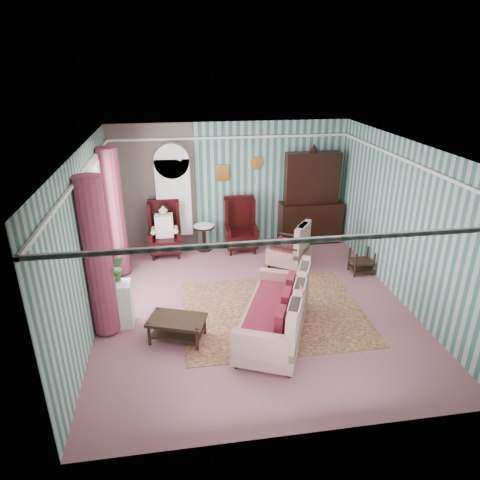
{
  "coord_description": "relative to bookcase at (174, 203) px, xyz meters",
  "views": [
    {
      "loc": [
        -1.28,
        -6.68,
        4.2
      ],
      "look_at": [
        -0.16,
        0.6,
        1.05
      ],
      "focal_mm": 32.0,
      "sensor_mm": 36.0,
      "label": 1
    }
  ],
  "objects": [
    {
      "name": "floor",
      "position": [
        1.35,
        -2.84,
        -1.12
      ],
      "size": [
        6.0,
        6.0,
        0.0
      ],
      "primitive_type": "plane",
      "color": "#844D5B",
      "rests_on": "ground"
    },
    {
      "name": "room_shell",
      "position": [
        0.73,
        -2.66,
        0.89
      ],
      "size": [
        5.53,
        6.02,
        2.91
      ],
      "color": "#35605D",
      "rests_on": "ground"
    },
    {
      "name": "bookcase",
      "position": [
        0.0,
        0.0,
        0.0
      ],
      "size": [
        0.8,
        0.28,
        2.24
      ],
      "primitive_type": "cube",
      "color": "white",
      "rests_on": "floor"
    },
    {
      "name": "dresser_hutch",
      "position": [
        3.25,
        -0.12,
        0.06
      ],
      "size": [
        1.5,
        0.56,
        2.36
      ],
      "primitive_type": "cube",
      "color": "black",
      "rests_on": "floor"
    },
    {
      "name": "wingback_left",
      "position": [
        -0.25,
        -0.39,
        -0.5
      ],
      "size": [
        0.76,
        0.8,
        1.25
      ],
      "primitive_type": "cube",
      "color": "black",
      "rests_on": "floor"
    },
    {
      "name": "wingback_right",
      "position": [
        1.5,
        -0.39,
        -0.5
      ],
      "size": [
        0.76,
        0.8,
        1.25
      ],
      "primitive_type": "cube",
      "color": "black",
      "rests_on": "floor"
    },
    {
      "name": "seated_woman",
      "position": [
        -0.25,
        -0.39,
        -0.53
      ],
      "size": [
        0.44,
        0.4,
        1.18
      ],
      "primitive_type": null,
      "color": "silver",
      "rests_on": "floor"
    },
    {
      "name": "round_side_table",
      "position": [
        0.65,
        -0.24,
        -0.82
      ],
      "size": [
        0.5,
        0.5,
        0.6
      ],
      "primitive_type": "cylinder",
      "color": "black",
      "rests_on": "floor"
    },
    {
      "name": "nest_table",
      "position": [
        3.82,
        -1.94,
        -0.85
      ],
      "size": [
        0.45,
        0.38,
        0.54
      ],
      "primitive_type": "cube",
      "color": "black",
      "rests_on": "floor"
    },
    {
      "name": "plant_stand",
      "position": [
        -1.05,
        -3.14,
        -0.72
      ],
      "size": [
        0.55,
        0.35,
        0.8
      ],
      "primitive_type": "cube",
      "color": "silver",
      "rests_on": "floor"
    },
    {
      "name": "rug",
      "position": [
        1.65,
        -3.14,
        -1.11
      ],
      "size": [
        3.2,
        2.6,
        0.01
      ],
      "primitive_type": "cube",
      "color": "#541F1C",
      "rests_on": "floor"
    },
    {
      "name": "sofa",
      "position": [
        1.5,
        -3.84,
        -0.66
      ],
      "size": [
        1.66,
        2.27,
        0.92
      ],
      "primitive_type": "cube",
      "rotation": [
        0.0,
        0.0,
        1.17
      ],
      "color": "beige",
      "rests_on": "floor"
    },
    {
      "name": "floral_armchair",
      "position": [
        2.39,
        -1.34,
        -0.67
      ],
      "size": [
        1.1,
        1.11,
        0.9
      ],
      "primitive_type": "cube",
      "rotation": [
        0.0,
        0.0,
        0.95
      ],
      "color": "beige",
      "rests_on": "floor"
    },
    {
      "name": "coffee_table",
      "position": [
        -0.05,
        -3.7,
        -0.92
      ],
      "size": [
        1.02,
        0.81,
        0.39
      ],
      "primitive_type": "cube",
      "rotation": [
        0.0,
        0.0,
        -0.34
      ],
      "color": "black",
      "rests_on": "floor"
    },
    {
      "name": "potted_plant_a",
      "position": [
        -1.07,
        -3.25,
        -0.12
      ],
      "size": [
        0.41,
        0.37,
        0.4
      ],
      "primitive_type": "imported",
      "rotation": [
        0.0,
        0.0,
        -0.2
      ],
      "color": "#1D5019",
      "rests_on": "plant_stand"
    },
    {
      "name": "potted_plant_b",
      "position": [
        -0.97,
        -3.03,
        -0.1
      ],
      "size": [
        0.29,
        0.25,
        0.44
      ],
      "primitive_type": "imported",
      "rotation": [
        0.0,
        0.0,
        0.26
      ],
      "color": "#1B591C",
      "rests_on": "plant_stand"
    },
    {
      "name": "potted_plant_c",
      "position": [
        -1.18,
        -3.03,
        -0.14
      ],
      "size": [
        0.26,
        0.26,
        0.36
      ],
      "primitive_type": "imported",
      "rotation": [
        0.0,
        0.0,
        -0.41
      ],
      "color": "#1F581B",
      "rests_on": "plant_stand"
    }
  ]
}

